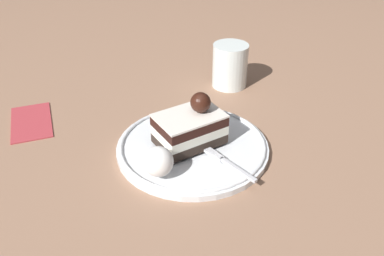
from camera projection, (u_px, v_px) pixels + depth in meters
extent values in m
plane|color=#926B52|center=(180.00, 148.00, 0.68)|extent=(2.40, 2.40, 0.00)
cylinder|color=white|center=(192.00, 148.00, 0.67)|extent=(0.25, 0.25, 0.01)
torus|color=white|center=(192.00, 145.00, 0.66)|extent=(0.24, 0.24, 0.01)
cube|color=black|center=(190.00, 138.00, 0.66)|extent=(0.12, 0.12, 0.02)
cube|color=white|center=(190.00, 129.00, 0.65)|extent=(0.12, 0.12, 0.02)
cube|color=black|center=(190.00, 121.00, 0.64)|extent=(0.12, 0.12, 0.02)
cube|color=white|center=(190.00, 116.00, 0.64)|extent=(0.12, 0.13, 0.00)
sphere|color=#33170F|center=(201.00, 102.00, 0.64)|extent=(0.03, 0.03, 0.03)
ellipsoid|color=white|center=(156.00, 161.00, 0.59)|extent=(0.04, 0.04, 0.05)
cube|color=silver|center=(238.00, 170.00, 0.60)|extent=(0.06, 0.04, 0.00)
cube|color=silver|center=(218.00, 157.00, 0.63)|extent=(0.02, 0.02, 0.00)
cube|color=silver|center=(211.00, 149.00, 0.64)|extent=(0.02, 0.02, 0.00)
cube|color=silver|center=(210.00, 150.00, 0.64)|extent=(0.02, 0.02, 0.00)
cube|color=silver|center=(208.00, 151.00, 0.64)|extent=(0.02, 0.02, 0.00)
cube|color=silver|center=(207.00, 152.00, 0.64)|extent=(0.02, 0.02, 0.00)
cylinder|color=white|center=(230.00, 66.00, 0.84)|extent=(0.07, 0.07, 0.09)
cylinder|color=silver|center=(230.00, 74.00, 0.85)|extent=(0.06, 0.06, 0.05)
cube|color=#AB353C|center=(31.00, 121.00, 0.74)|extent=(0.13, 0.14, 0.00)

